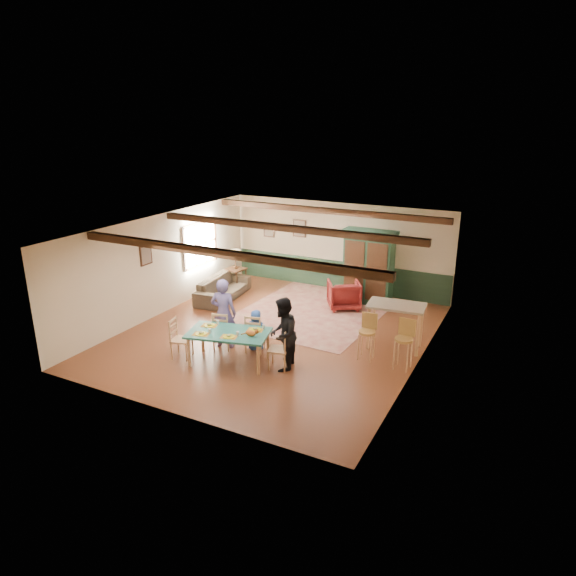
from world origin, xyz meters
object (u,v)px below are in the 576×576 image
at_px(dining_chair_far_right, 255,333).
at_px(cat, 251,332).
at_px(armoire, 368,267).
at_px(bar_stool_left, 367,337).
at_px(sofa, 223,288).
at_px(table_lamp, 235,259).
at_px(bar_stool_right, 404,345).
at_px(dining_chair_far_left, 223,330).
at_px(person_child, 256,330).
at_px(end_table, 236,278).
at_px(person_man, 224,313).
at_px(dining_table, 229,347).
at_px(armchair, 344,295).
at_px(person_woman, 283,334).
at_px(dining_chair_end_right, 278,348).
at_px(counter_table, 395,326).
at_px(dining_chair_end_left, 181,339).

relative_size(dining_chair_far_right, cat, 2.64).
xyz_separation_m(armoire, bar_stool_left, (1.17, -3.51, -0.55)).
distance_m(sofa, table_lamp, 1.15).
distance_m(bar_stool_left, bar_stool_right, 0.85).
bearing_deg(dining_chair_far_left, armoire, -127.75).
bearing_deg(person_child, table_lamp, -65.59).
bearing_deg(bar_stool_right, end_table, 156.68).
bearing_deg(end_table, person_man, -61.08).
relative_size(table_lamp, bar_stool_left, 0.57).
distance_m(person_child, bar_stool_right, 3.31).
distance_m(dining_table, armchair, 4.42).
xyz_separation_m(dining_chair_far_right, sofa, (-2.69, 2.70, -0.14)).
distance_m(person_man, cat, 1.26).
distance_m(person_man, person_woman, 1.77).
height_order(dining_table, dining_chair_far_left, dining_chair_far_left).
height_order(armoire, bar_stool_right, armoire).
bearing_deg(dining_table, dining_chair_end_right, 13.92).
bearing_deg(person_child, counter_table, -164.67).
height_order(dining_chair_end_left, end_table, dining_chair_end_left).
bearing_deg(sofa, dining_chair_far_right, -142.02).
distance_m(dining_chair_end_left, cat, 1.68).
bearing_deg(person_man, dining_table, 116.57).
relative_size(dining_chair_end_right, person_child, 0.95).
relative_size(person_child, bar_stool_left, 0.93).
bearing_deg(cat, dining_chair_far_right, 100.37).
xyz_separation_m(person_child, armchair, (0.81, 3.47, -0.09)).
xyz_separation_m(dining_table, armoire, (1.43, 5.05, 0.70)).
height_order(dining_table, dining_chair_end_right, dining_chair_end_right).
distance_m(dining_chair_far_right, sofa, 3.81).
relative_size(dining_table, dining_chair_end_left, 1.89).
xyz_separation_m(dining_table, sofa, (-2.49, 3.46, -0.04)).
relative_size(armchair, end_table, 1.34).
bearing_deg(bar_stool_left, armchair, 118.21).
bearing_deg(cat, dining_table, 169.70).
bearing_deg(table_lamp, bar_stool_left, -28.77).
relative_size(person_child, end_table, 1.49).
distance_m(dining_table, person_child, 0.87).
bearing_deg(dining_chair_far_right, armoire, -119.89).
relative_size(dining_chair_end_right, sofa, 0.42).
bearing_deg(sofa, person_man, -152.52).
height_order(dining_chair_far_right, dining_chair_end_right, same).
xyz_separation_m(person_child, counter_table, (2.80, 1.57, 0.05)).
relative_size(armoire, counter_table, 1.66).
bearing_deg(sofa, end_table, 2.04).
bearing_deg(dining_table, armoire, 74.15).
height_order(person_woman, counter_table, person_woman).
height_order(person_child, armoire, armoire).
height_order(dining_chair_far_left, counter_table, counter_table).
relative_size(dining_chair_far_right, armoire, 0.43).
height_order(armoire, end_table, armoire).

